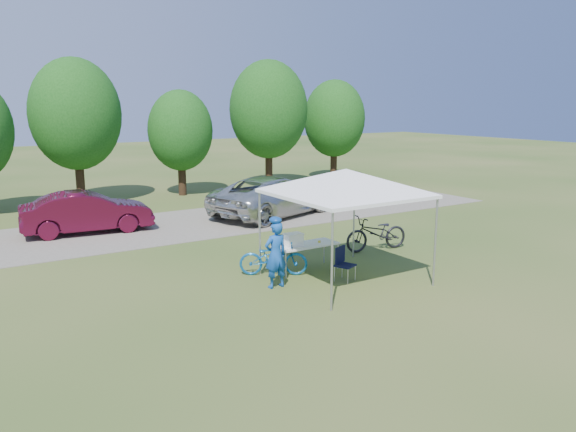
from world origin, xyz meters
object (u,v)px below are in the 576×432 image
cooler (293,240)px  minivan (274,196)px  bike_blue (273,258)px  sedan (87,212)px  bike_dark (377,233)px  folding_chair (343,261)px  cyclist (276,255)px  folding_table (306,246)px

cooler → minivan: minivan is taller
bike_blue → sedan: (-2.83, 7.24, 0.25)m
bike_dark → sedan: bearing=-127.2°
bike_dark → folding_chair: bearing=-48.0°
bike_dark → cooler: bearing=-71.9°
folding_chair → sedan: bearing=93.2°
folding_chair → sedan: sedan is taller
folding_chair → minivan: 8.15m
cyclist → cooler: bearing=-143.6°
cooler → sedan: (-3.35, 7.35, -0.16)m
folding_table → cooler: bearing=180.0°
cooler → bike_blue: 0.68m
folding_table → cooler: 0.44m
cooler → minivan: size_ratio=0.09×
bike_dark → bike_blue: bearing=-74.8°
bike_blue → bike_dark: bike_dark is taller
cyclist → sedan: size_ratio=0.38×
cooler → sedan: sedan is taller
folding_table → cooler: (-0.39, 0.00, 0.21)m
folding_chair → cooler: 1.38m
cyclist → bike_dark: (4.21, 1.28, -0.27)m
cyclist → folding_table: bearing=-152.3°
sedan → bike_blue: bearing=-152.6°
sedan → cooler: bearing=-149.4°
folding_table → bike_dark: bearing=10.5°
bike_dark → minivan: (0.13, 6.04, 0.25)m
minivan → sedan: 6.76m
cooler → bike_dark: bike_dark is taller
folding_table → cyclist: cyclist is taller
minivan → bike_dark: bearing=159.7°
folding_table → cooler: size_ratio=3.67×
bike_dark → sedan: (-6.59, 6.82, 0.18)m
cooler → cyclist: 1.23m
folding_table → minivan: size_ratio=0.31×
folding_table → cyclist: size_ratio=1.07×
folding_chair → bike_blue: size_ratio=0.48×
cooler → bike_dark: bearing=9.3°
cooler → cyclist: bearing=-142.4°
folding_chair → sedan: (-4.05, 8.49, 0.22)m
folding_chair → bike_blue: 1.74m
cyclist → bike_dark: size_ratio=0.80×
minivan → sedan: (-6.72, 0.79, -0.07)m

